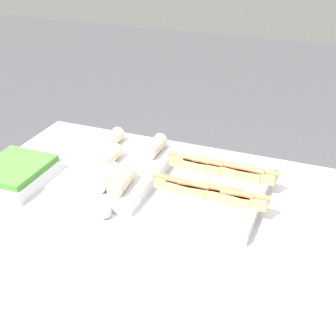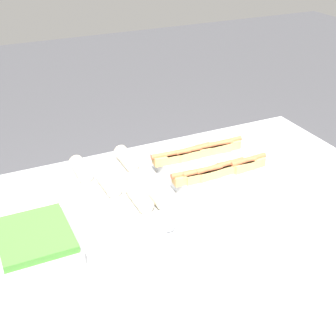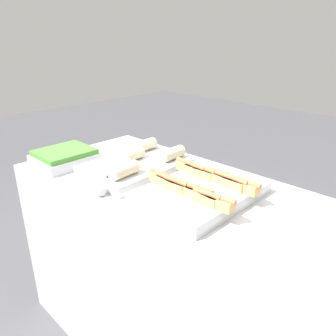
{
  "view_description": "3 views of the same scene",
  "coord_description": "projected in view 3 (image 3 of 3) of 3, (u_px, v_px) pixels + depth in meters",
  "views": [
    {
      "loc": [
        0.49,
        -1.38,
        1.81
      ],
      "look_at": [
        -0.05,
        0.0,
        0.98
      ],
      "focal_mm": 50.0,
      "sensor_mm": 36.0,
      "label": 1
    },
    {
      "loc": [
        -0.72,
        -1.41,
        1.86
      ],
      "look_at": [
        -0.05,
        0.0,
        0.98
      ],
      "focal_mm": 50.0,
      "sensor_mm": 36.0,
      "label": 2
    },
    {
      "loc": [
        0.84,
        -0.93,
        1.5
      ],
      "look_at": [
        -0.05,
        0.0,
        0.98
      ],
      "focal_mm": 35.0,
      "sensor_mm": 36.0,
      "label": 3
    }
  ],
  "objects": [
    {
      "name": "tray_hotdogs",
      "position": [
        201.0,
        189.0,
        1.29
      ],
      "size": [
        0.42,
        0.49,
        0.1
      ],
      "color": "silver",
      "rests_on": "counter"
    },
    {
      "name": "serving_spoon_far",
      "position": [
        183.0,
        157.0,
        1.68
      ],
      "size": [
        0.22,
        0.05,
        0.05
      ],
      "color": "#B2B5BA",
      "rests_on": "counter"
    },
    {
      "name": "counter",
      "position": [
        176.0,
        274.0,
        1.55
      ],
      "size": [
        1.55,
        0.74,
        0.9
      ],
      "color": "silver",
      "rests_on": "ground_plane"
    },
    {
      "name": "tray_wraps",
      "position": [
        137.0,
        165.0,
        1.54
      ],
      "size": [
        0.33,
        0.46,
        0.11
      ],
      "color": "silver",
      "rests_on": "counter"
    },
    {
      "name": "serving_spoon_near",
      "position": [
        98.0,
        190.0,
        1.33
      ],
      "size": [
        0.25,
        0.05,
        0.05
      ],
      "color": "#B2B5BA",
      "rests_on": "counter"
    },
    {
      "name": "tray_side_front",
      "position": [
        65.0,
        157.0,
        1.64
      ],
      "size": [
        0.24,
        0.28,
        0.07
      ],
      "color": "silver",
      "rests_on": "counter"
    }
  ]
}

